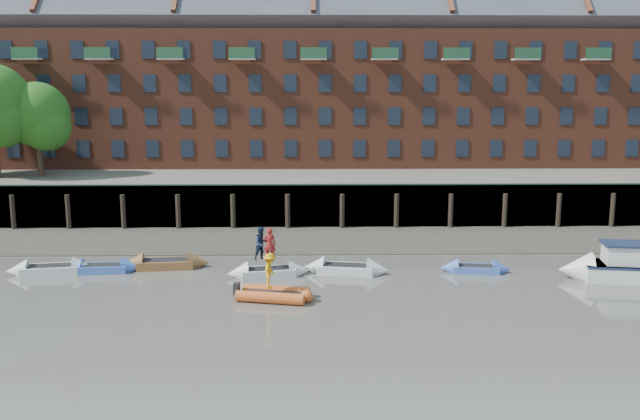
{
  "coord_description": "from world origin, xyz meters",
  "views": [
    {
      "loc": [
        -0.47,
        -27.0,
        10.32
      ],
      "look_at": [
        0.2,
        12.0,
        3.2
      ],
      "focal_mm": 38.0,
      "sensor_mm": 36.0,
      "label": 1
    }
  ],
  "objects_px": {
    "rowboat_1": "(102,268)",
    "motor_launch": "(612,268)",
    "rowboat_0": "(51,269)",
    "rowboat_3": "(268,272)",
    "person_rib_crew": "(270,271)",
    "person_rower_a": "(270,245)",
    "rowboat_6": "(475,269)",
    "rib_tender": "(276,294)",
    "rowboat_4": "(346,269)",
    "person_rower_b": "(262,243)",
    "rowboat_2": "(166,264)"
  },
  "relations": [
    {
      "from": "rowboat_1",
      "to": "motor_launch",
      "type": "bearing_deg",
      "value": -8.93
    },
    {
      "from": "rowboat_0",
      "to": "motor_launch",
      "type": "xyz_separation_m",
      "value": [
        30.87,
        -1.73,
        0.43
      ]
    },
    {
      "from": "rowboat_3",
      "to": "person_rib_crew",
      "type": "height_order",
      "value": "person_rib_crew"
    },
    {
      "from": "person_rower_a",
      "to": "person_rib_crew",
      "type": "relative_size",
      "value": 1.05
    },
    {
      "from": "rowboat_6",
      "to": "motor_launch",
      "type": "distance_m",
      "value": 7.22
    },
    {
      "from": "rib_tender",
      "to": "person_rower_a",
      "type": "xyz_separation_m",
      "value": [
        -0.54,
        4.13,
        1.54
      ]
    },
    {
      "from": "rib_tender",
      "to": "person_rib_crew",
      "type": "relative_size",
      "value": 2.15
    },
    {
      "from": "rowboat_3",
      "to": "motor_launch",
      "type": "distance_m",
      "value": 18.69
    },
    {
      "from": "rowboat_0",
      "to": "rowboat_3",
      "type": "distance_m",
      "value": 12.24
    },
    {
      "from": "rowboat_0",
      "to": "person_rib_crew",
      "type": "relative_size",
      "value": 2.78
    },
    {
      "from": "rowboat_6",
      "to": "person_rower_a",
      "type": "relative_size",
      "value": 2.18
    },
    {
      "from": "motor_launch",
      "to": "person_rib_crew",
      "type": "height_order",
      "value": "person_rib_crew"
    },
    {
      "from": "rowboat_1",
      "to": "rowboat_4",
      "type": "height_order",
      "value": "rowboat_4"
    },
    {
      "from": "person_rib_crew",
      "to": "rowboat_1",
      "type": "bearing_deg",
      "value": 67.72
    },
    {
      "from": "rowboat_1",
      "to": "person_rib_crew",
      "type": "distance_m",
      "value": 11.19
    },
    {
      "from": "rowboat_0",
      "to": "person_rib_crew",
      "type": "bearing_deg",
      "value": -31.22
    },
    {
      "from": "rowboat_1",
      "to": "person_rower_b",
      "type": "relative_size",
      "value": 2.35
    },
    {
      "from": "person_rower_a",
      "to": "person_rower_b",
      "type": "bearing_deg",
      "value": -31.14
    },
    {
      "from": "person_rower_b",
      "to": "person_rib_crew",
      "type": "xyz_separation_m",
      "value": [
        0.69,
        -4.43,
        -0.33
      ]
    },
    {
      "from": "person_rower_b",
      "to": "rowboat_3",
      "type": "bearing_deg",
      "value": -61.35
    },
    {
      "from": "rowboat_4",
      "to": "motor_launch",
      "type": "distance_m",
      "value": 14.44
    },
    {
      "from": "rowboat_1",
      "to": "rowboat_6",
      "type": "distance_m",
      "value": 21.08
    },
    {
      "from": "rowboat_6",
      "to": "rowboat_3",
      "type": "bearing_deg",
      "value": -171.29
    },
    {
      "from": "rowboat_1",
      "to": "person_rower_b",
      "type": "bearing_deg",
      "value": -10.19
    },
    {
      "from": "person_rower_a",
      "to": "motor_launch",
      "type": "bearing_deg",
      "value": 175.17
    },
    {
      "from": "rowboat_3",
      "to": "person_rower_a",
      "type": "distance_m",
      "value": 1.59
    },
    {
      "from": "person_rib_crew",
      "to": "rib_tender",
      "type": "bearing_deg",
      "value": -74.38
    },
    {
      "from": "motor_launch",
      "to": "person_rib_crew",
      "type": "bearing_deg",
      "value": 19.06
    },
    {
      "from": "rowboat_2",
      "to": "rowboat_6",
      "type": "bearing_deg",
      "value": -10.56
    },
    {
      "from": "person_rower_a",
      "to": "person_rower_b",
      "type": "xyz_separation_m",
      "value": [
        -0.45,
        0.25,
        0.0
      ]
    },
    {
      "from": "rowboat_3",
      "to": "rib_tender",
      "type": "distance_m",
      "value": 4.24
    },
    {
      "from": "rowboat_3",
      "to": "rib_tender",
      "type": "bearing_deg",
      "value": -90.96
    },
    {
      "from": "rowboat_6",
      "to": "rowboat_1",
      "type": "bearing_deg",
      "value": -175.53
    },
    {
      "from": "rowboat_2",
      "to": "rib_tender",
      "type": "distance_m",
      "value": 9.0
    },
    {
      "from": "motor_launch",
      "to": "person_rower_a",
      "type": "height_order",
      "value": "person_rower_a"
    },
    {
      "from": "person_rower_b",
      "to": "person_rower_a",
      "type": "bearing_deg",
      "value": -62.35
    },
    {
      "from": "rib_tender",
      "to": "person_rower_b",
      "type": "xyz_separation_m",
      "value": [
        -0.99,
        4.38,
        1.54
      ]
    },
    {
      "from": "rowboat_4",
      "to": "person_rower_b",
      "type": "bearing_deg",
      "value": -165.47
    },
    {
      "from": "person_rower_a",
      "to": "person_rib_crew",
      "type": "bearing_deg",
      "value": 91.33
    },
    {
      "from": "rowboat_1",
      "to": "rowboat_2",
      "type": "bearing_deg",
      "value": 8.36
    },
    {
      "from": "rowboat_6",
      "to": "rib_tender",
      "type": "height_order",
      "value": "rowboat_6"
    },
    {
      "from": "rowboat_3",
      "to": "motor_launch",
      "type": "xyz_separation_m",
      "value": [
        18.65,
        -0.99,
        0.44
      ]
    },
    {
      "from": "rib_tender",
      "to": "person_rib_crew",
      "type": "bearing_deg",
      "value": -157.95
    },
    {
      "from": "rowboat_3",
      "to": "rowboat_4",
      "type": "relative_size",
      "value": 0.94
    },
    {
      "from": "rib_tender",
      "to": "person_rower_b",
      "type": "distance_m",
      "value": 4.75
    },
    {
      "from": "rowboat_2",
      "to": "rowboat_4",
      "type": "relative_size",
      "value": 1.02
    },
    {
      "from": "rowboat_0",
      "to": "rib_tender",
      "type": "height_order",
      "value": "rowboat_0"
    },
    {
      "from": "rowboat_0",
      "to": "person_rower_a",
      "type": "bearing_deg",
      "value": -13.29
    },
    {
      "from": "person_rower_b",
      "to": "rowboat_0",
      "type": "bearing_deg",
      "value": 144.18
    },
    {
      "from": "rowboat_3",
      "to": "rib_tender",
      "type": "height_order",
      "value": "rowboat_3"
    }
  ]
}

